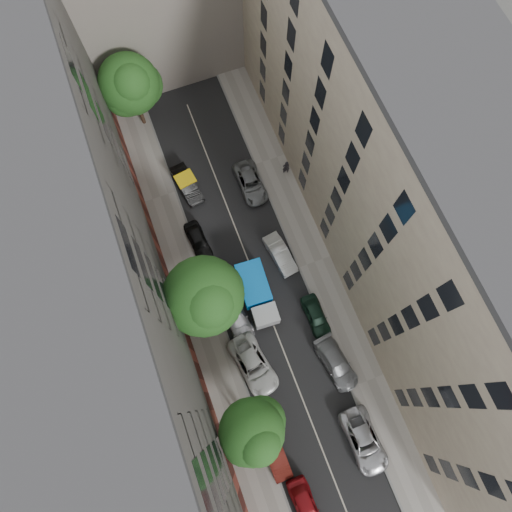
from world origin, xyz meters
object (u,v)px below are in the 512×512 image
tarp_truck (257,294)px  car_right_1 (336,363)px  car_left_1 (275,454)px  car_left_3 (236,316)px  lamp_post (235,418)px  car_left_4 (198,241)px  pedestrian (286,167)px  car_right_2 (316,316)px  car_right_4 (251,183)px  tree_far (131,86)px  car_right_3 (280,254)px  car_right_0 (364,441)px  car_left_2 (253,365)px  tree_mid (205,297)px  tree_near (254,433)px  car_left_0 (306,507)px  car_left_5 (187,184)px

tarp_truck → car_right_1: bearing=-58.4°
car_left_1 → car_left_3: size_ratio=0.90×
car_left_1 → lamp_post: lamp_post is taller
car_left_1 → car_left_4: size_ratio=1.07×
pedestrian → car_right_2: bearing=87.8°
car_right_4 → tree_far: bearing=126.2°
car_right_3 → car_right_0: bearing=-96.8°
tarp_truck → pedestrian: bearing=60.0°
car_left_2 → car_right_2: size_ratio=1.38×
car_right_0 → car_right_4: 24.07m
car_right_4 → tree_mid: (-7.30, -10.17, 5.55)m
pedestrian → car_right_4: bearing=11.6°
car_left_2 → tree_near: 6.65m
car_left_0 → car_right_0: car_right_0 is taller
tarp_truck → tree_near: (-4.04, -9.95, 3.82)m
car_left_4 → car_right_0: size_ratio=0.74×
car_left_1 → car_right_3: car_left_1 is taller
tarp_truck → car_right_0: tarp_truck is taller
car_left_0 → car_right_2: size_ratio=1.08×
car_left_3 → lamp_post: lamp_post is taller
tarp_truck → car_left_5: size_ratio=1.29×
car_right_3 → tree_near: tree_near is taller
car_right_1 → car_left_1: bearing=-156.0°
car_left_4 → tarp_truck: bearing=-69.1°
car_right_2 → tree_mid: tree_mid is taller
car_left_2 → car_right_3: 9.85m
tree_far → tarp_truck: bearing=-78.8°
car_left_4 → car_right_1: 15.92m
car_left_4 → car_right_3: size_ratio=0.94×
car_right_1 → lamp_post: lamp_post is taller
car_left_5 → car_right_0: 26.69m
car_left_3 → tree_near: (-1.70, -8.91, 4.56)m
tree_mid → tree_far: (-0.00, 20.28, -0.57)m
tree_near → tree_mid: bearing=90.0°
tarp_truck → car_right_0: (3.71, -13.84, -0.68)m
car_left_4 → lamp_post: size_ratio=0.60×
car_left_1 → tree_mid: bearing=93.1°
car_right_4 → tree_near: (-7.30, -20.17, 4.58)m
tarp_truck → tree_far: tree_far is taller
car_left_0 → car_left_1: 4.31m
car_left_2 → tree_mid: size_ratio=0.57×
car_right_3 → pedestrian: (3.60, 7.61, 0.40)m
tarp_truck → tree_mid: (-4.04, 0.05, 4.80)m
car_right_3 → tree_far: size_ratio=0.49×
car_right_3 → lamp_post: (-8.23, -11.36, 3.46)m
car_right_2 → tree_mid: size_ratio=0.42×
car_left_3 → car_right_2: 6.84m
car_left_1 → car_left_3: 11.23m
car_right_1 → tarp_truck: bearing=109.5°
tree_mid → tarp_truck: bearing=-0.7°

